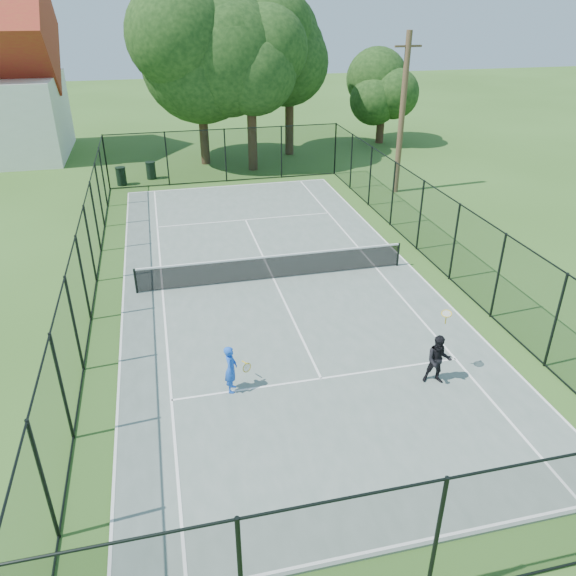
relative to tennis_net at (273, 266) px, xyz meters
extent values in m
plane|color=#32561D|center=(0.00, 0.00, -0.58)|extent=(120.00, 120.00, 0.00)
cube|color=slate|center=(0.00, 0.00, -0.55)|extent=(11.00, 24.00, 0.06)
cylinder|color=black|center=(-5.00, 0.00, -0.04)|extent=(0.08, 0.08, 0.95)
cylinder|color=black|center=(5.00, 0.00, -0.04)|extent=(0.08, 0.08, 0.95)
cube|color=black|center=(0.00, 0.00, -0.04)|extent=(10.00, 0.03, 0.88)
cube|color=white|center=(0.00, 0.00, 0.40)|extent=(10.00, 0.05, 0.06)
cylinder|color=#332114|center=(-0.76, 17.18, 1.50)|extent=(0.56, 0.56, 4.15)
sphere|color=black|center=(-0.76, 17.18, 5.45)|extent=(7.49, 7.49, 7.49)
cylinder|color=#332114|center=(1.94, 15.13, 1.38)|extent=(0.56, 0.56, 3.91)
sphere|color=black|center=(1.94, 15.13, 5.08)|extent=(7.01, 7.01, 7.01)
cylinder|color=#332114|center=(4.99, 18.31, 1.59)|extent=(0.56, 0.56, 4.34)
sphere|color=black|center=(4.99, 18.31, 5.48)|extent=(6.89, 6.89, 6.89)
cylinder|color=#332114|center=(12.13, 19.99, 0.65)|extent=(0.56, 0.56, 2.45)
sphere|color=black|center=(12.13, 19.99, 2.94)|extent=(4.27, 4.27, 4.27)
cylinder|color=black|center=(-5.86, 13.66, -0.09)|extent=(0.54, 0.54, 0.98)
cylinder|color=black|center=(-5.86, 13.66, 0.42)|extent=(0.58, 0.58, 0.05)
cylinder|color=black|center=(-4.20, 14.53, -0.10)|extent=(0.54, 0.54, 0.95)
cylinder|color=black|center=(-4.20, 14.53, 0.39)|extent=(0.58, 0.58, 0.05)
cylinder|color=#4C3823|center=(8.72, 9.00, 3.45)|extent=(0.30, 0.30, 8.07)
cube|color=#4C3823|center=(8.72, 9.00, 6.76)|extent=(1.40, 0.10, 0.10)
imported|color=blue|center=(-2.49, -6.32, 0.17)|extent=(0.45, 0.57, 1.38)
torus|color=gold|center=(-2.04, -6.17, 0.03)|extent=(0.27, 0.18, 0.29)
cylinder|color=silver|center=(-2.04, -6.17, 0.03)|extent=(0.23, 0.15, 0.25)
imported|color=black|center=(3.03, -7.26, 0.21)|extent=(0.85, 0.75, 1.46)
torus|color=gold|center=(3.28, -6.91, 1.43)|extent=(0.30, 0.28, 0.14)
cylinder|color=silver|center=(3.28, -6.91, 1.43)|extent=(0.26, 0.24, 0.11)
sphere|color=#CCE526|center=(3.47, -6.79, 1.34)|extent=(0.07, 0.07, 0.07)
camera|label=1|loc=(-3.81, -18.53, 8.96)|focal=35.00mm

